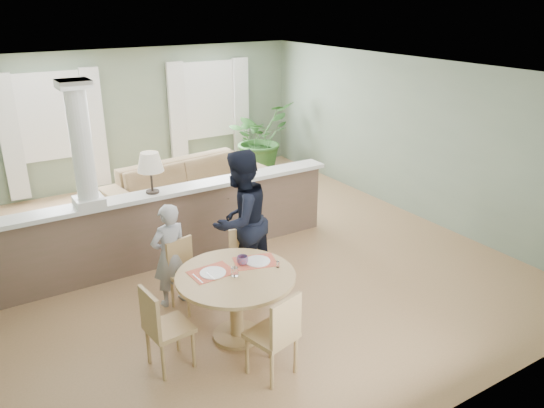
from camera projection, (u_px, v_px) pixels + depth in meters
ground at (230, 253)px, 8.02m from camera, size 8.00×8.00×0.00m
room_shell at (205, 127)px, 7.84m from camera, size 7.02×8.02×2.71m
pony_wall at (159, 219)px, 7.43m from camera, size 5.32×0.38×2.70m
sofa at (191, 187)px, 9.47m from camera, size 3.13×1.53×0.88m
houseplant at (259, 138)px, 11.46m from camera, size 1.72×1.62×1.53m
dining_table at (236, 287)px, 5.83m from camera, size 1.31×1.31×0.90m
chair_far_boy at (186, 271)px, 6.50m from camera, size 0.48×0.48×0.87m
chair_far_man at (246, 259)px, 6.78m from camera, size 0.47×0.47×0.87m
chair_near at (277, 333)px, 5.22m from camera, size 0.52×0.52×0.95m
chair_side at (162, 325)px, 5.35m from camera, size 0.46×0.46×0.94m
child_person at (170, 255)px, 6.47m from camera, size 0.53×0.39×1.33m
man_person at (240, 221)px, 6.80m from camera, size 1.10×0.99×1.87m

